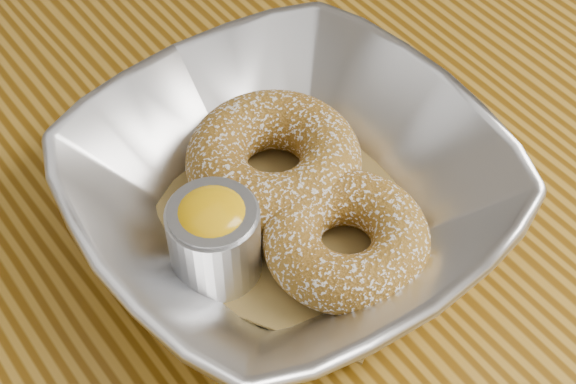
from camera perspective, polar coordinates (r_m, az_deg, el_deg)
serving_bowl at (r=0.49m, az=-0.00°, el=-0.09°), size 0.23×0.23×0.06m
parchment at (r=0.51m, az=-0.00°, el=-1.52°), size 0.20×0.20×0.00m
donut_back at (r=0.51m, az=-0.93°, el=2.05°), size 0.10×0.10×0.04m
donut_front at (r=0.48m, az=3.79°, el=-3.08°), size 0.12×0.12×0.03m
ramekin at (r=0.46m, az=-4.79°, el=-2.88°), size 0.05×0.05×0.06m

